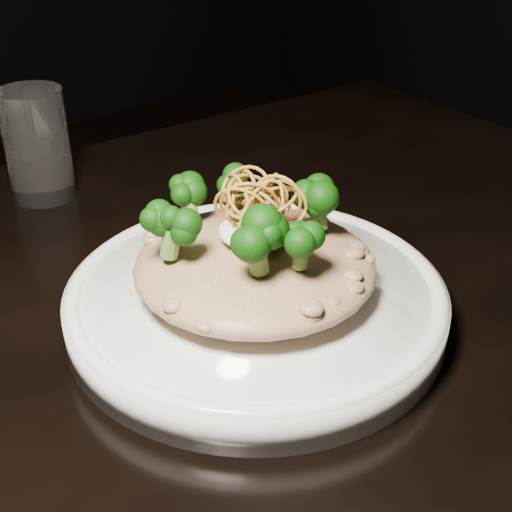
# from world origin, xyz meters

# --- Properties ---
(table) EXTENTS (1.10, 0.80, 0.75)m
(table) POSITION_xyz_m (0.00, 0.00, 0.67)
(table) COLOR black
(table) RESTS_ON ground
(plate) EXTENTS (0.28, 0.28, 0.03)m
(plate) POSITION_xyz_m (0.06, 0.00, 0.76)
(plate) COLOR white
(plate) RESTS_ON table
(risotto) EXTENTS (0.17, 0.17, 0.04)m
(risotto) POSITION_xyz_m (0.06, 0.00, 0.80)
(risotto) COLOR brown
(risotto) RESTS_ON plate
(broccoli) EXTENTS (0.12, 0.12, 0.04)m
(broccoli) POSITION_xyz_m (0.05, 0.01, 0.84)
(broccoli) COLOR black
(broccoli) RESTS_ON risotto
(cheese) EXTENTS (0.05, 0.05, 0.02)m
(cheese) POSITION_xyz_m (0.06, 0.00, 0.82)
(cheese) COLOR white
(cheese) RESTS_ON risotto
(shallots) EXTENTS (0.06, 0.06, 0.04)m
(shallots) POSITION_xyz_m (0.06, 0.01, 0.85)
(shallots) COLOR brown
(shallots) RESTS_ON cheese
(drinking_glass) EXTENTS (0.07, 0.07, 0.11)m
(drinking_glass) POSITION_xyz_m (0.01, 0.30, 0.80)
(drinking_glass) COLOR white
(drinking_glass) RESTS_ON table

